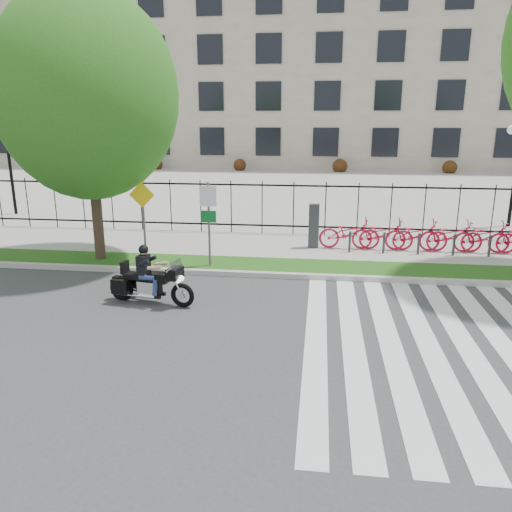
# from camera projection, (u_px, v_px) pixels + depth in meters

# --- Properties ---
(ground) EXTENTS (120.00, 120.00, 0.00)m
(ground) POSITION_uv_depth(u_px,v_px,m) (211.00, 335.00, 10.54)
(ground) COLOR #38383A
(ground) RESTS_ON ground
(curb) EXTENTS (60.00, 0.20, 0.15)m
(curb) POSITION_uv_depth(u_px,v_px,m) (241.00, 274.00, 14.44)
(curb) COLOR #ACA9A2
(curb) RESTS_ON ground
(grass_verge) EXTENTS (60.00, 1.50, 0.15)m
(grass_verge) POSITION_uv_depth(u_px,v_px,m) (246.00, 266.00, 15.26)
(grass_verge) COLOR #235114
(grass_verge) RESTS_ON ground
(sidewalk) EXTENTS (60.00, 3.50, 0.15)m
(sidewalk) POSITION_uv_depth(u_px,v_px,m) (256.00, 246.00, 17.65)
(sidewalk) COLOR #A39F98
(sidewalk) RESTS_ON ground
(plaza) EXTENTS (80.00, 34.00, 0.10)m
(plaza) POSITION_uv_depth(u_px,v_px,m) (289.00, 184.00, 34.44)
(plaza) COLOR #A39F98
(plaza) RESTS_ON ground
(crosswalk_stripes) EXTENTS (5.70, 8.00, 0.01)m
(crosswalk_stripes) POSITION_uv_depth(u_px,v_px,m) (448.00, 347.00, 9.94)
(crosswalk_stripes) COLOR silver
(crosswalk_stripes) RESTS_ON ground
(iron_fence) EXTENTS (30.00, 0.06, 2.00)m
(iron_fence) POSITION_uv_depth(u_px,v_px,m) (262.00, 207.00, 19.04)
(iron_fence) COLOR black
(iron_fence) RESTS_ON sidewalk
(office_building) EXTENTS (60.00, 21.90, 20.15)m
(office_building) POSITION_uv_depth(u_px,v_px,m) (303.00, 63.00, 50.85)
(office_building) COLOR #A09381
(office_building) RESTS_ON ground
(lamp_post_left) EXTENTS (1.06, 0.70, 4.25)m
(lamp_post_left) POSITION_uv_depth(u_px,v_px,m) (7.00, 146.00, 22.65)
(lamp_post_left) COLOR black
(lamp_post_left) RESTS_ON ground
(street_tree_1) EXTENTS (5.31, 5.31, 8.00)m
(street_tree_1) POSITION_uv_depth(u_px,v_px,m) (87.00, 95.00, 14.50)
(street_tree_1) COLOR #32241B
(street_tree_1) RESTS_ON grass_verge
(bike_share_station) EXTENTS (11.19, 0.89, 1.50)m
(bike_share_station) POSITION_uv_depth(u_px,v_px,m) (484.00, 237.00, 16.31)
(bike_share_station) COLOR #2D2D33
(bike_share_station) RESTS_ON sidewalk
(sign_pole_regulatory) EXTENTS (0.50, 0.09, 2.50)m
(sign_pole_regulatory) POSITION_uv_depth(u_px,v_px,m) (209.00, 213.00, 14.59)
(sign_pole_regulatory) COLOR #59595B
(sign_pole_regulatory) RESTS_ON grass_verge
(sign_pole_warning) EXTENTS (0.78, 0.09, 2.49)m
(sign_pole_warning) POSITION_uv_depth(u_px,v_px,m) (143.00, 212.00, 14.84)
(sign_pole_warning) COLOR #59595B
(sign_pole_warning) RESTS_ON grass_verge
(motorcycle_rider) EXTENTS (2.30, 0.88, 1.78)m
(motorcycle_rider) POSITION_uv_depth(u_px,v_px,m) (150.00, 280.00, 12.20)
(motorcycle_rider) COLOR black
(motorcycle_rider) RESTS_ON ground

